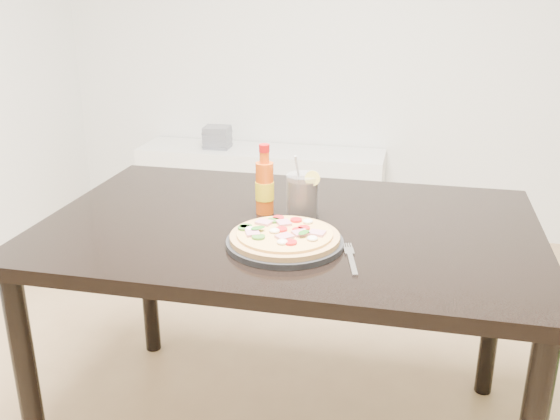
% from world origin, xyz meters
% --- Properties ---
extents(dining_table, '(1.40, 0.90, 0.75)m').
position_xyz_m(dining_table, '(-0.27, 0.36, 0.67)').
color(dining_table, black).
rests_on(dining_table, ground).
extents(plate, '(0.31, 0.31, 0.02)m').
position_xyz_m(plate, '(-0.25, 0.19, 0.76)').
color(plate, black).
rests_on(plate, dining_table).
extents(pizza, '(0.29, 0.29, 0.03)m').
position_xyz_m(pizza, '(-0.25, 0.19, 0.78)').
color(pizza, tan).
rests_on(pizza, plate).
extents(hot_sauce_bottle, '(0.06, 0.06, 0.21)m').
position_xyz_m(hot_sauce_bottle, '(-0.36, 0.42, 0.83)').
color(hot_sauce_bottle, '#DC500C').
rests_on(hot_sauce_bottle, dining_table).
extents(cola_cup, '(0.10, 0.10, 0.19)m').
position_xyz_m(cola_cup, '(-0.25, 0.41, 0.81)').
color(cola_cup, black).
rests_on(cola_cup, dining_table).
extents(fork, '(0.06, 0.19, 0.00)m').
position_xyz_m(fork, '(-0.07, 0.14, 0.75)').
color(fork, silver).
rests_on(fork, dining_table).
extents(media_console, '(1.40, 0.34, 0.50)m').
position_xyz_m(media_console, '(-0.80, 2.07, 0.25)').
color(media_console, white).
rests_on(media_console, ground).
extents(cd_stack, '(0.14, 0.12, 0.13)m').
position_xyz_m(cd_stack, '(-1.05, 2.05, 0.56)').
color(cd_stack, slate).
rests_on(cd_stack, media_console).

